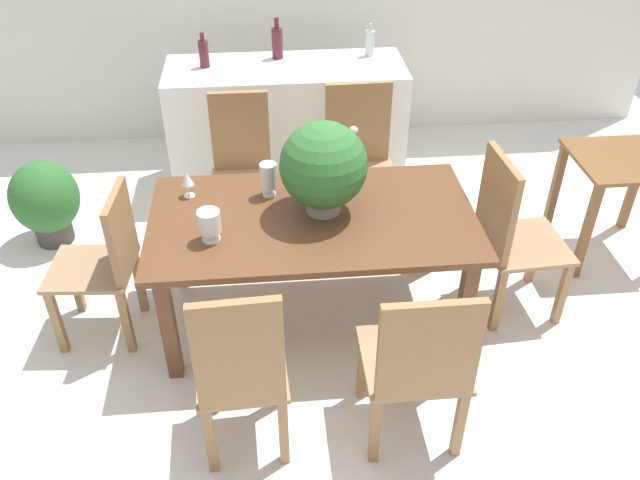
{
  "coord_description": "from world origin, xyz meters",
  "views": [
    {
      "loc": [
        -0.23,
        -2.83,
        2.72
      ],
      "look_at": [
        0.05,
        0.15,
        0.52
      ],
      "focal_mm": 36.62,
      "sensor_mm": 36.0,
      "label": 1
    }
  ],
  "objects_px": {
    "chair_far_right": "(359,154)",
    "flower_centerpiece": "(324,167)",
    "wine_glass": "(187,180)",
    "side_table": "(620,180)",
    "chair_near_right": "(420,362)",
    "crystal_vase_center_near": "(268,177)",
    "wine_bottle_dark": "(370,43)",
    "kitchen_counter": "(287,125)",
    "dining_table": "(313,229)",
    "chair_far_left": "(242,162)",
    "chair_head_end": "(107,259)",
    "chair_near_left": "(241,371)",
    "chair_foot_end": "(509,230)",
    "wine_bottle_green": "(204,53)",
    "crystal_vase_left": "(209,223)",
    "wine_bottle_tall": "(277,42)",
    "potted_plant_floor": "(45,200)"
  },
  "relations": [
    {
      "from": "chair_foot_end",
      "to": "wine_bottle_green",
      "type": "xyz_separation_m",
      "value": [
        -1.76,
        1.7,
        0.47
      ]
    },
    {
      "from": "crystal_vase_center_near",
      "to": "wine_bottle_dark",
      "type": "bearing_deg",
      "value": 62.73
    },
    {
      "from": "dining_table",
      "to": "chair_near_left",
      "type": "distance_m",
      "value": 1.02
    },
    {
      "from": "chair_near_left",
      "to": "crystal_vase_left",
      "type": "xyz_separation_m",
      "value": [
        -0.14,
        0.77,
        0.27
      ]
    },
    {
      "from": "flower_centerpiece",
      "to": "kitchen_counter",
      "type": "height_order",
      "value": "flower_centerpiece"
    },
    {
      "from": "chair_near_left",
      "to": "wine_bottle_green",
      "type": "xyz_separation_m",
      "value": [
        -0.24,
        2.63,
        0.47
      ]
    },
    {
      "from": "chair_head_end",
      "to": "wine_glass",
      "type": "relative_size",
      "value": 6.15
    },
    {
      "from": "dining_table",
      "to": "side_table",
      "type": "bearing_deg",
      "value": 13.52
    },
    {
      "from": "kitchen_counter",
      "to": "dining_table",
      "type": "bearing_deg",
      "value": -87.86
    },
    {
      "from": "wine_bottle_dark",
      "to": "potted_plant_floor",
      "type": "height_order",
      "value": "wine_bottle_dark"
    },
    {
      "from": "potted_plant_floor",
      "to": "chair_far_left",
      "type": "bearing_deg",
      "value": -0.83
    },
    {
      "from": "crystal_vase_left",
      "to": "kitchen_counter",
      "type": "xyz_separation_m",
      "value": [
        0.48,
        1.82,
        -0.37
      ]
    },
    {
      "from": "chair_near_right",
      "to": "wine_bottle_dark",
      "type": "xyz_separation_m",
      "value": [
        0.18,
        2.75,
        0.48
      ]
    },
    {
      "from": "chair_near_right",
      "to": "wine_bottle_dark",
      "type": "relative_size",
      "value": 4.15
    },
    {
      "from": "chair_foot_end",
      "to": "crystal_vase_center_near",
      "type": "distance_m",
      "value": 1.4
    },
    {
      "from": "chair_far_right",
      "to": "crystal_vase_left",
      "type": "relative_size",
      "value": 5.99
    },
    {
      "from": "chair_foot_end",
      "to": "wine_glass",
      "type": "height_order",
      "value": "chair_foot_end"
    },
    {
      "from": "chair_far_left",
      "to": "wine_glass",
      "type": "bearing_deg",
      "value": -112.17
    },
    {
      "from": "chair_near_right",
      "to": "chair_far_right",
      "type": "distance_m",
      "value": 1.89
    },
    {
      "from": "wine_glass",
      "to": "wine_bottle_dark",
      "type": "bearing_deg",
      "value": 50.69
    },
    {
      "from": "dining_table",
      "to": "kitchen_counter",
      "type": "xyz_separation_m",
      "value": [
        -0.06,
        1.64,
        -0.17
      ]
    },
    {
      "from": "chair_far_right",
      "to": "wine_glass",
      "type": "relative_size",
      "value": 6.83
    },
    {
      "from": "dining_table",
      "to": "chair_near_right",
      "type": "bearing_deg",
      "value": -67.09
    },
    {
      "from": "side_table",
      "to": "potted_plant_floor",
      "type": "height_order",
      "value": "side_table"
    },
    {
      "from": "chair_far_left",
      "to": "chair_head_end",
      "type": "distance_m",
      "value": 1.2
    },
    {
      "from": "chair_foot_end",
      "to": "flower_centerpiece",
      "type": "relative_size",
      "value": 2.0
    },
    {
      "from": "kitchen_counter",
      "to": "wine_bottle_dark",
      "type": "bearing_deg",
      "value": 14.05
    },
    {
      "from": "crystal_vase_left",
      "to": "wine_bottle_green",
      "type": "distance_m",
      "value": 1.88
    },
    {
      "from": "chair_far_right",
      "to": "wine_bottle_green",
      "type": "bearing_deg",
      "value": 142.91
    },
    {
      "from": "crystal_vase_left",
      "to": "potted_plant_floor",
      "type": "xyz_separation_m",
      "value": [
        -1.2,
        1.12,
        -0.51
      ]
    },
    {
      "from": "wine_bottle_tall",
      "to": "wine_bottle_dark",
      "type": "xyz_separation_m",
      "value": [
        0.69,
        -0.02,
        -0.02
      ]
    },
    {
      "from": "chair_far_left",
      "to": "wine_glass",
      "type": "relative_size",
      "value": 6.72
    },
    {
      "from": "side_table",
      "to": "chair_near_right",
      "type": "bearing_deg",
      "value": -138.56
    },
    {
      "from": "wine_bottle_dark",
      "to": "potted_plant_floor",
      "type": "xyz_separation_m",
      "value": [
        -2.32,
        -0.85,
        -0.71
      ]
    },
    {
      "from": "wine_bottle_tall",
      "to": "crystal_vase_left",
      "type": "bearing_deg",
      "value": -102.22
    },
    {
      "from": "chair_near_left",
      "to": "side_table",
      "type": "relative_size",
      "value": 1.46
    },
    {
      "from": "chair_far_left",
      "to": "chair_head_end",
      "type": "xyz_separation_m",
      "value": [
        -0.74,
        -0.94,
        -0.04
      ]
    },
    {
      "from": "chair_far_right",
      "to": "flower_centerpiece",
      "type": "height_order",
      "value": "flower_centerpiece"
    },
    {
      "from": "chair_near_right",
      "to": "wine_bottle_tall",
      "type": "distance_m",
      "value": 2.86
    },
    {
      "from": "kitchen_counter",
      "to": "wine_bottle_tall",
      "type": "bearing_deg",
      "value": 104.56
    },
    {
      "from": "chair_head_end",
      "to": "kitchen_counter",
      "type": "xyz_separation_m",
      "value": [
        1.07,
        1.65,
        -0.05
      ]
    },
    {
      "from": "chair_far_left",
      "to": "wine_bottle_tall",
      "type": "relative_size",
      "value": 3.43
    },
    {
      "from": "wine_glass",
      "to": "wine_bottle_tall",
      "type": "distance_m",
      "value": 1.67
    },
    {
      "from": "potted_plant_floor",
      "to": "wine_bottle_dark",
      "type": "bearing_deg",
      "value": 20.21
    },
    {
      "from": "chair_foot_end",
      "to": "kitchen_counter",
      "type": "distance_m",
      "value": 2.03
    },
    {
      "from": "chair_near_right",
      "to": "chair_far_left",
      "type": "distance_m",
      "value": 2.04
    },
    {
      "from": "chair_head_end",
      "to": "flower_centerpiece",
      "type": "bearing_deg",
      "value": 97.23
    },
    {
      "from": "wine_bottle_tall",
      "to": "wine_glass",
      "type": "bearing_deg",
      "value": -110.2
    },
    {
      "from": "chair_far_right",
      "to": "chair_near_left",
      "type": "height_order",
      "value": "chair_near_left"
    },
    {
      "from": "chair_near_left",
      "to": "potted_plant_floor",
      "type": "relative_size",
      "value": 1.74
    }
  ]
}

